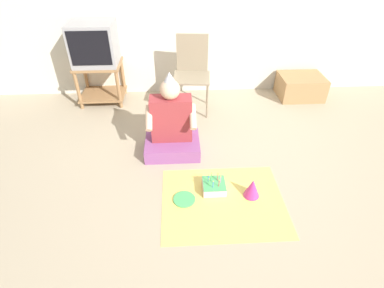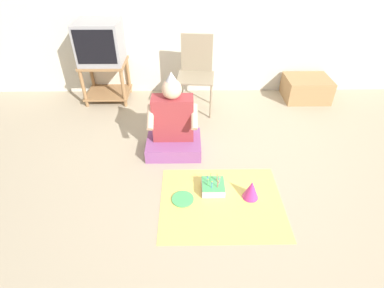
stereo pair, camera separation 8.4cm
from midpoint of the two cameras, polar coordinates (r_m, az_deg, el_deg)
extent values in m
plane|color=tan|center=(2.71, 9.12, -9.34)|extent=(16.00, 16.00, 0.00)
cube|color=#997047|center=(4.07, -15.91, 14.58)|extent=(0.56, 0.47, 0.03)
cube|color=#997047|center=(4.23, -15.00, 9.44)|extent=(0.56, 0.47, 0.02)
cylinder|color=#997047|center=(4.05, -19.42, 10.02)|extent=(0.04, 0.04, 0.52)
cylinder|color=#997047|center=(3.93, -12.37, 10.41)|extent=(0.04, 0.04, 0.52)
cylinder|color=#997047|center=(4.41, -18.03, 12.39)|extent=(0.04, 0.04, 0.52)
cylinder|color=#997047|center=(4.29, -11.48, 12.80)|extent=(0.04, 0.04, 0.52)
cube|color=#99999E|center=(3.99, -16.54, 18.07)|extent=(0.52, 0.45, 0.49)
cube|color=black|center=(3.78, -17.37, 17.16)|extent=(0.46, 0.01, 0.39)
cube|color=gray|center=(3.67, 1.36, 12.52)|extent=(0.47, 0.44, 0.02)
cube|color=gray|center=(3.76, 1.60, 16.89)|extent=(0.38, 0.06, 0.46)
cylinder|color=gray|center=(3.62, -2.01, 8.26)|extent=(0.02, 0.02, 0.44)
cylinder|color=gray|center=(3.60, 4.27, 8.01)|extent=(0.02, 0.02, 0.44)
cylinder|color=gray|center=(3.94, -1.41, 10.74)|extent=(0.02, 0.02, 0.44)
cylinder|color=gray|center=(3.92, 4.39, 10.51)|extent=(0.02, 0.02, 0.44)
cube|color=#A87F51|center=(4.37, 21.45, 9.83)|extent=(0.58, 0.46, 0.30)
cube|color=#8C4C8C|center=(3.11, -2.69, -0.17)|extent=(0.55, 0.44, 0.14)
cube|color=#993338|center=(2.98, -2.83, 4.95)|extent=(0.40, 0.19, 0.46)
sphere|color=beige|center=(2.83, -3.02, 10.39)|extent=(0.19, 0.19, 0.19)
cone|color=silver|center=(2.78, -3.10, 12.73)|extent=(0.11, 0.11, 0.09)
cylinder|color=beige|center=(2.87, -7.10, 5.08)|extent=(0.06, 0.24, 0.20)
cylinder|color=beige|center=(2.86, 1.27, 5.18)|extent=(0.06, 0.24, 0.20)
cube|color=#EAD666|center=(2.62, 6.56, -10.95)|extent=(1.04, 0.85, 0.01)
cube|color=silver|center=(2.68, 4.93, -8.21)|extent=(0.20, 0.20, 0.07)
cube|color=#4CB266|center=(2.66, 4.97, -7.61)|extent=(0.20, 0.20, 0.01)
cylinder|color=#E58CCC|center=(2.64, 6.19, -6.97)|extent=(0.01, 0.01, 0.07)
sphere|color=#FFCC4C|center=(2.61, 6.25, -6.28)|extent=(0.01, 0.01, 0.01)
cylinder|color=#EA4C4C|center=(2.67, 5.70, -6.45)|extent=(0.01, 0.01, 0.07)
sphere|color=#FFCC4C|center=(2.64, 5.76, -5.76)|extent=(0.01, 0.01, 0.01)
cylinder|color=#66C666|center=(2.67, 4.49, -6.34)|extent=(0.01, 0.01, 0.07)
sphere|color=#FFCC4C|center=(2.64, 4.53, -5.65)|extent=(0.01, 0.01, 0.01)
cylinder|color=#4C7FE5|center=(2.65, 3.91, -6.71)|extent=(0.01, 0.01, 0.07)
sphere|color=#FFCC4C|center=(2.62, 3.95, -6.02)|extent=(0.01, 0.01, 0.01)
cylinder|color=#66C666|center=(2.61, 3.95, -7.45)|extent=(0.01, 0.01, 0.07)
sphere|color=#FFCC4C|center=(2.58, 3.99, -6.75)|extent=(0.01, 0.01, 0.01)
cylinder|color=#4C7FE5|center=(2.59, 4.73, -7.88)|extent=(0.01, 0.01, 0.07)
sphere|color=#FFCC4C|center=(2.56, 4.78, -7.19)|extent=(0.01, 0.01, 0.01)
cylinder|color=#EA4C4C|center=(2.61, 5.87, -7.71)|extent=(0.01, 0.01, 0.07)
sphere|color=#FFCC4C|center=(2.58, 5.92, -7.01)|extent=(0.01, 0.01, 0.01)
cone|color=#CC338C|center=(2.63, 12.13, -8.50)|extent=(0.14, 0.14, 0.18)
cylinder|color=#4CB266|center=(2.62, -0.85, -10.43)|extent=(0.19, 0.19, 0.01)
camera|label=1|loc=(0.04, -89.09, 0.67)|focal=28.00mm
camera|label=2|loc=(0.04, 90.91, -0.67)|focal=28.00mm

